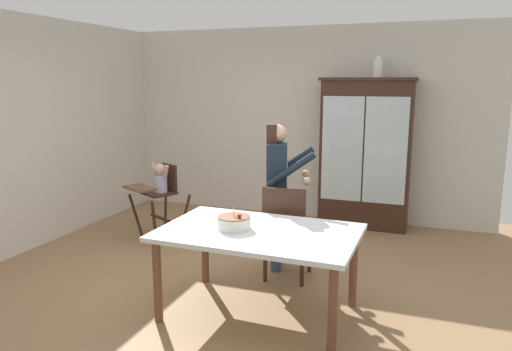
{
  "coord_description": "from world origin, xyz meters",
  "views": [
    {
      "loc": [
        1.73,
        -4.04,
        1.96
      ],
      "look_at": [
        0.0,
        0.7,
        0.95
      ],
      "focal_mm": 33.43,
      "sensor_mm": 36.0,
      "label": 1
    }
  ],
  "objects": [
    {
      "name": "adult_person",
      "position": [
        0.3,
        0.54,
        0.97
      ],
      "size": [
        0.6,
        0.59,
        1.53
      ],
      "rotation": [
        0.0,
        0.0,
        1.84
      ],
      "color": "#3D4C6B",
      "rests_on": "ground_plane"
    },
    {
      "name": "dining_table",
      "position": [
        0.45,
        -0.48,
        0.66
      ],
      "size": [
        1.65,
        1.06,
        0.74
      ],
      "color": "silver",
      "rests_on": "ground_plane"
    },
    {
      "name": "china_cabinet",
      "position": [
        0.95,
        2.37,
        1.0
      ],
      "size": [
        1.22,
        0.48,
        2.0
      ],
      "color": "#382116",
      "rests_on": "ground_plane"
    },
    {
      "name": "dining_chair_far_side",
      "position": [
        0.48,
        0.25,
        0.56
      ],
      "size": [
        0.46,
        0.46,
        0.96
      ],
      "rotation": [
        0.0,
        0.0,
        3.18
      ],
      "color": "#382116",
      "rests_on": "ground_plane"
    },
    {
      "name": "wall_back",
      "position": [
        0.0,
        2.63,
        1.35
      ],
      "size": [
        5.32,
        0.06,
        2.7
      ],
      "primitive_type": "cube",
      "color": "beige",
      "rests_on": "ground_plane"
    },
    {
      "name": "wall_left",
      "position": [
        -2.63,
        0.0,
        1.35
      ],
      "size": [
        0.06,
        5.32,
        2.7
      ],
      "primitive_type": "cube",
      "color": "beige",
      "rests_on": "ground_plane"
    },
    {
      "name": "high_chair_with_toddler",
      "position": [
        -1.4,
        1.01,
        0.65
      ],
      "size": [
        0.77,
        0.83,
        0.95
      ],
      "rotation": [
        0.0,
        0.0,
        -0.47
      ],
      "color": "#382116",
      "rests_on": "ground_plane"
    },
    {
      "name": "birthday_cake",
      "position": [
        0.25,
        -0.51,
        0.79
      ],
      "size": [
        0.28,
        0.28,
        0.19
      ],
      "color": "white",
      "rests_on": "dining_table"
    },
    {
      "name": "ceramic_vase",
      "position": [
        1.06,
        2.37,
        2.11
      ],
      "size": [
        0.13,
        0.13,
        0.27
      ],
      "color": "white",
      "rests_on": "china_cabinet"
    },
    {
      "name": "ground_plane",
      "position": [
        0.0,
        0.0,
        0.0
      ],
      "size": [
        6.24,
        6.24,
        0.0
      ],
      "primitive_type": "plane",
      "color": "#93704C"
    }
  ]
}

